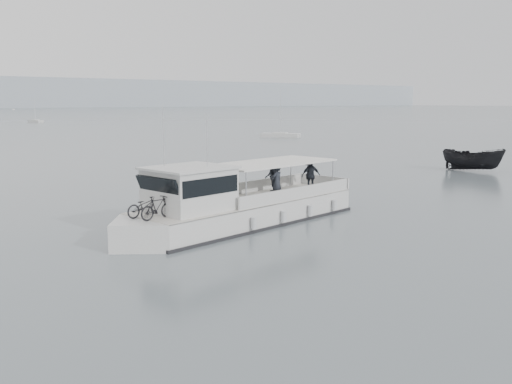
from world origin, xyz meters
TOP-DOWN VIEW (x-y plane):
  - ground at (0.00, 0.00)m, footprint 1400.00×1400.00m
  - tour_boat at (2.08, 0.03)m, footprint 15.21×5.75m
  - dark_motorboat at (32.97, 5.63)m, footprint 3.76×5.85m

SIDE VIEW (x-z plane):
  - ground at x=0.00m, z-range 0.00..0.00m
  - tour_boat at x=2.08m, z-range -2.13..4.20m
  - dark_motorboat at x=32.97m, z-range 0.00..2.12m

